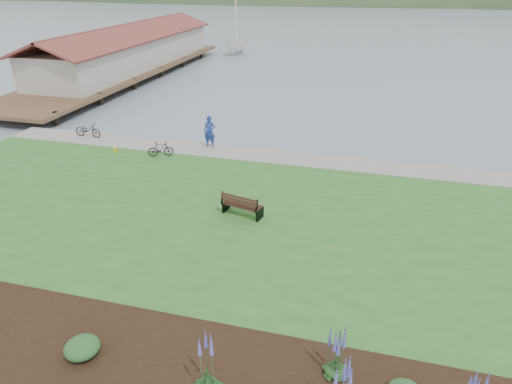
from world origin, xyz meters
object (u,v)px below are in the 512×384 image
Objects in this scene: person at (209,129)px; bicycle_a at (88,130)px; park_bench at (241,205)px; sailboat at (237,54)px.

person reaches higher than bicycle_a.
person is 1.25× the size of bicycle_a.
park_bench is at bearing -63.94° from person.
sailboat is (-9.58, 36.62, -1.58)m from person.
person is 0.10× the size of sailboat.
person is 8.60m from bicycle_a.
park_bench is 15.25m from bicycle_a.
person is at bearing -86.46° from bicycle_a.
person reaches higher than park_bench.
park_bench is 9.33m from person.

